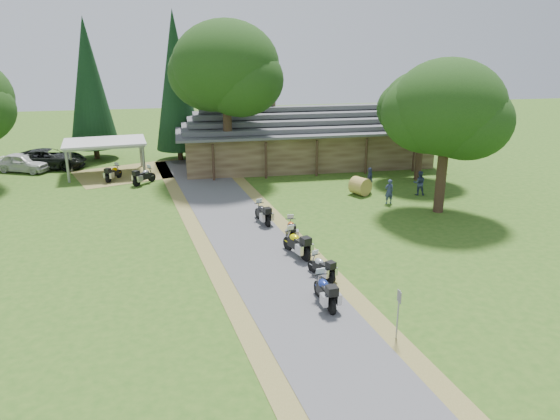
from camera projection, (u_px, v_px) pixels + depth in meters
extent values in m
plane|color=#2D5518|center=(291.00, 297.00, 23.53)|extent=(120.00, 120.00, 0.00)
plane|color=#4C4C4E|center=(265.00, 261.00, 27.17)|extent=(51.95, 51.95, 0.00)
imported|color=silver|center=(22.00, 160.00, 43.69)|extent=(4.48, 6.17, 1.89)
imported|color=black|center=(48.00, 154.00, 44.59)|extent=(3.26, 6.56, 2.43)
imported|color=navy|center=(389.00, 189.00, 35.72)|extent=(0.59, 0.45, 1.94)
imported|color=navy|center=(419.00, 181.00, 37.58)|extent=(0.66, 0.55, 1.99)
imported|color=navy|center=(370.00, 178.00, 38.09)|extent=(0.65, 0.73, 2.12)
cylinder|color=#A5853C|center=(360.00, 186.00, 37.77)|extent=(1.62, 1.58, 1.22)
cone|color=black|center=(176.00, 87.00, 45.85)|extent=(3.92, 3.92, 12.53)
cone|color=black|center=(90.00, 90.00, 46.41)|extent=(4.13, 4.13, 12.01)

